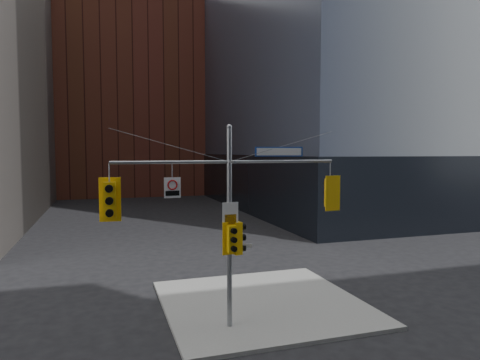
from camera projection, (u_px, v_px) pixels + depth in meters
ground at (248, 355)px, 13.34m from camera, size 160.00×160.00×0.00m
sidewalk_corner at (262, 303)px, 17.74m from camera, size 8.00×8.00×0.15m
podium_ne at (380, 179)px, 52.11m from camera, size 36.40×36.40×6.00m
brick_midrise at (129, 103)px, 67.47m from camera, size 26.00×20.00×28.00m
signal_assembly at (229, 207)px, 14.94m from camera, size 8.00×0.80×7.30m
traffic_light_west_arm at (110, 200)px, 13.70m from camera, size 0.69×0.57×1.44m
traffic_light_east_arm at (330, 193)px, 16.13m from camera, size 0.63×0.52×1.32m
traffic_light_pole_side at (238, 238)px, 15.12m from camera, size 0.48×0.41×1.15m
traffic_light_pole_front at (232, 239)px, 14.75m from camera, size 0.55×0.48×1.15m
street_sign_blade at (279, 152)px, 15.38m from camera, size 1.78×0.21×0.35m
regulatory_sign_arm at (172, 187)px, 14.26m from camera, size 0.56×0.07×0.69m
regulatory_sign_pole at (230, 214)px, 14.84m from camera, size 0.58×0.08×0.76m
street_blade_ew at (242, 246)px, 15.17m from camera, size 0.73×0.12×0.15m
street_blade_ns at (226, 249)px, 15.48m from camera, size 0.11×0.75×0.15m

